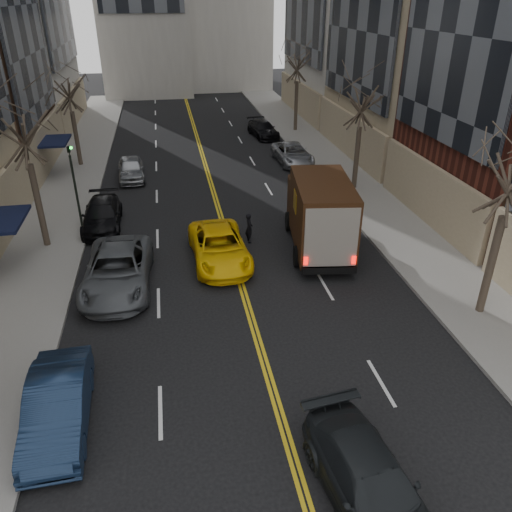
{
  "coord_description": "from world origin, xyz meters",
  "views": [
    {
      "loc": [
        -2.64,
        -3.3,
        11.13
      ],
      "look_at": [
        0.36,
        13.18,
        2.2
      ],
      "focal_mm": 35.0,
      "sensor_mm": 36.0,
      "label": 1
    }
  ],
  "objects_px": {
    "observer_sedan": "(370,484)",
    "taxi": "(219,247)",
    "ups_truck": "(320,214)",
    "pedestrian": "(249,228)"
  },
  "relations": [
    {
      "from": "observer_sedan",
      "to": "taxi",
      "type": "relative_size",
      "value": 0.96
    },
    {
      "from": "ups_truck",
      "to": "pedestrian",
      "type": "distance_m",
      "value": 3.58
    },
    {
      "from": "observer_sedan",
      "to": "taxi",
      "type": "xyz_separation_m",
      "value": [
        -2.12,
        13.02,
        0.03
      ]
    },
    {
      "from": "observer_sedan",
      "to": "pedestrian",
      "type": "distance_m",
      "value": 14.79
    },
    {
      "from": "ups_truck",
      "to": "observer_sedan",
      "type": "relative_size",
      "value": 1.33
    },
    {
      "from": "observer_sedan",
      "to": "ups_truck",
      "type": "bearing_deg",
      "value": 71.17
    },
    {
      "from": "observer_sedan",
      "to": "pedestrian",
      "type": "xyz_separation_m",
      "value": [
        -0.43,
        14.78,
        0.05
      ]
    },
    {
      "from": "ups_truck",
      "to": "observer_sedan",
      "type": "xyz_separation_m",
      "value": [
        -2.74,
        -13.5,
        -1.1
      ]
    },
    {
      "from": "observer_sedan",
      "to": "pedestrian",
      "type": "bearing_deg",
      "value": 84.31
    },
    {
      "from": "ups_truck",
      "to": "taxi",
      "type": "height_order",
      "value": "ups_truck"
    }
  ]
}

